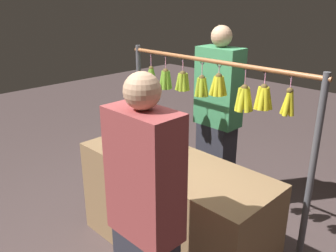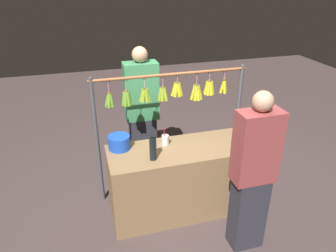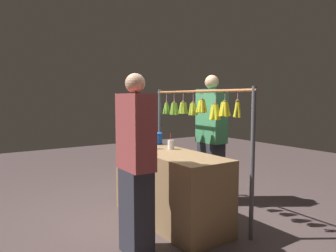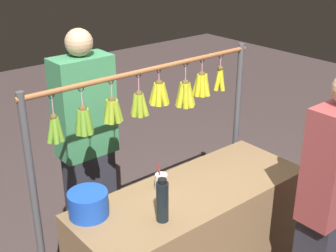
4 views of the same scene
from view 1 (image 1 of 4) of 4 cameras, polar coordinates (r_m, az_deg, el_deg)
name	(u,v)px [view 1 (image 1 of 4)]	position (r m, az deg, el deg)	size (l,w,h in m)	color
ground_plane	(172,251)	(3.04, 0.68, -19.44)	(12.00, 12.00, 0.00)	#483938
market_counter	(172,209)	(2.81, 0.71, -13.12)	(1.57, 0.59, 0.80)	olive
display_rack	(211,106)	(2.77, 6.85, 3.28)	(1.75, 0.14, 1.53)	#4C4C51
water_bottle	(129,138)	(2.71, -6.29, -1.89)	(0.07, 0.07, 0.26)	black
blue_bucket	(136,125)	(3.12, -5.24, 0.11)	(0.23, 0.23, 0.15)	blue
drink_cup	(170,144)	(2.76, 0.40, -2.94)	(0.08, 0.08, 0.19)	silver
vendor_person	(217,121)	(3.34, 7.92, 0.81)	(0.41, 0.22, 1.71)	#2D2D38
customer_person	(146,228)	(1.93, -3.60, -15.99)	(0.39, 0.21, 1.63)	#2D2D38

